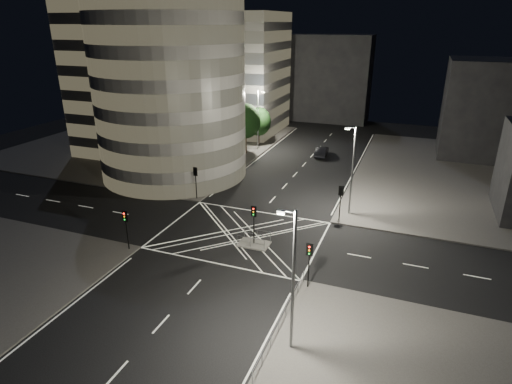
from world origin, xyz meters
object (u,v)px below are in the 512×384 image
at_px(traffic_signal_nl, 126,223).
at_px(street_lamp_right_near, 292,277).
at_px(traffic_signal_fl, 196,177).
at_px(street_lamp_left_far, 258,118).
at_px(central_island, 254,244).
at_px(traffic_signal_island, 254,218).
at_px(traffic_signal_fr, 341,197).
at_px(sedan, 322,151).
at_px(street_lamp_right_far, 352,168).
at_px(street_lamp_left_near, 209,145).
at_px(traffic_signal_nr, 309,257).

distance_m(traffic_signal_nl, street_lamp_right_near, 19.78).
distance_m(traffic_signal_fl, street_lamp_left_far, 23.36).
bearing_deg(central_island, traffic_signal_island, 0.00).
relative_size(traffic_signal_nl, traffic_signal_fr, 1.00).
xyz_separation_m(street_lamp_left_far, street_lamp_right_near, (18.87, -44.00, 0.00)).
bearing_deg(central_island, traffic_signal_fr, 50.67).
relative_size(traffic_signal_fl, traffic_signal_island, 1.00).
bearing_deg(street_lamp_right_near, traffic_signal_nl, 158.45).
bearing_deg(sedan, street_lamp_right_far, 105.72).
distance_m(traffic_signal_fr, street_lamp_left_far, 29.63).
bearing_deg(traffic_signal_fl, traffic_signal_nl, -90.00).
relative_size(traffic_signal_island, sedan, 0.80).
height_order(central_island, street_lamp_left_near, street_lamp_left_near).
height_order(street_lamp_left_far, street_lamp_right_near, same).
height_order(street_lamp_right_near, sedan, street_lamp_right_near).
relative_size(traffic_signal_nl, street_lamp_right_near, 0.40).
distance_m(traffic_signal_fl, traffic_signal_nr, 22.24).
bearing_deg(street_lamp_right_far, sedan, 110.49).
bearing_deg(sedan, central_island, 86.14).
xyz_separation_m(street_lamp_left_near, sedan, (10.94, 18.24, -4.72)).
distance_m(traffic_signal_nr, street_lamp_left_near, 26.32).
distance_m(traffic_signal_nr, street_lamp_right_near, 7.69).
xyz_separation_m(traffic_signal_nl, sedan, (10.30, 37.04, -2.10)).
bearing_deg(traffic_signal_fr, traffic_signal_fl, 180.00).
distance_m(street_lamp_left_far, street_lamp_right_far, 28.23).
height_order(street_lamp_left_near, sedan, street_lamp_left_near).
distance_m(traffic_signal_fr, street_lamp_right_near, 20.97).
distance_m(traffic_signal_fl, street_lamp_right_near, 27.79).
relative_size(street_lamp_right_far, sedan, 2.01).
bearing_deg(traffic_signal_fr, street_lamp_left_near, 164.08).
relative_size(traffic_signal_nl, sedan, 0.80).
height_order(traffic_signal_fl, sedan, traffic_signal_fl).
bearing_deg(street_lamp_right_far, traffic_signal_nr, -92.30).
height_order(street_lamp_left_far, street_lamp_right_far, same).
distance_m(traffic_signal_nl, traffic_signal_fr, 22.24).
xyz_separation_m(traffic_signal_fl, traffic_signal_nr, (17.60, -13.60, 0.00)).
xyz_separation_m(central_island, street_lamp_right_near, (7.44, -12.50, 5.47)).
distance_m(traffic_signal_nl, street_lamp_right_far, 24.27).
distance_m(street_lamp_left_near, sedan, 21.78).
height_order(street_lamp_left_far, sedan, street_lamp_left_far).
distance_m(central_island, traffic_signal_fl, 13.91).
bearing_deg(street_lamp_left_near, traffic_signal_nl, -88.06).
bearing_deg(traffic_signal_fr, traffic_signal_nl, -142.31).
bearing_deg(traffic_signal_island, street_lamp_right_far, 54.70).
distance_m(central_island, traffic_signal_nr, 9.08).
xyz_separation_m(central_island, traffic_signal_nl, (-10.80, -5.30, 2.84)).
height_order(traffic_signal_fl, street_lamp_left_far, street_lamp_left_far).
distance_m(traffic_signal_fl, traffic_signal_fr, 17.60).
bearing_deg(street_lamp_right_far, street_lamp_right_near, -90.00).
relative_size(central_island, street_lamp_right_near, 0.30).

